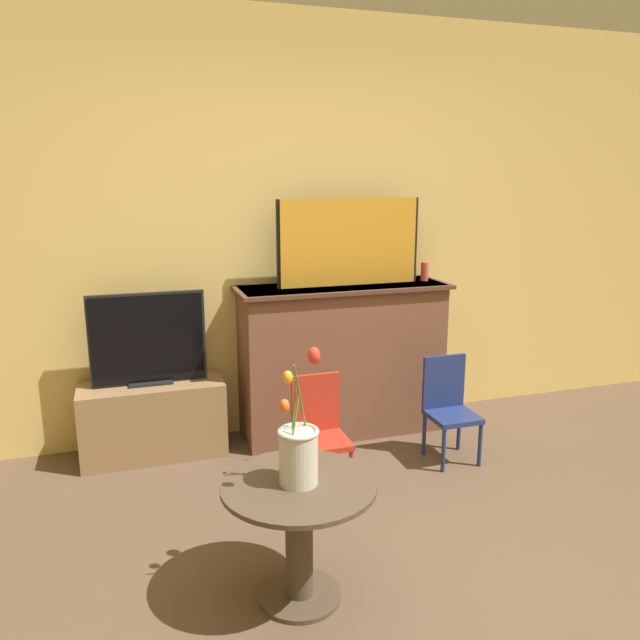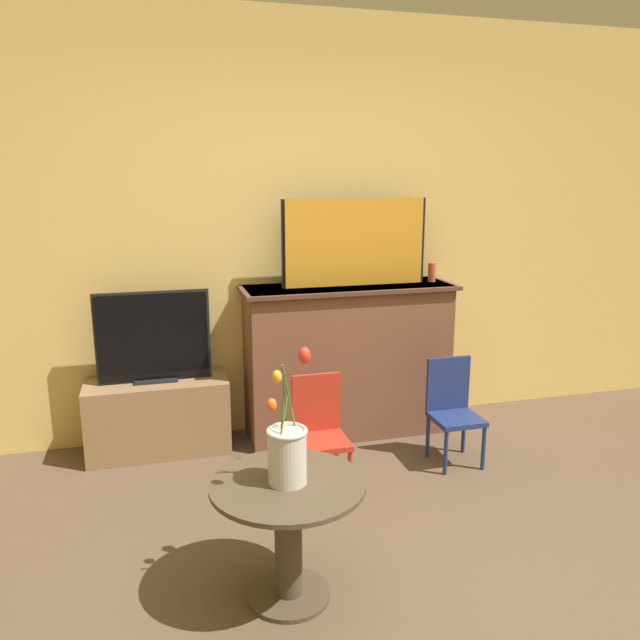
{
  "view_description": "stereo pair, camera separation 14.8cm",
  "coord_description": "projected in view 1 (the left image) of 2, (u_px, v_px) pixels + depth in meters",
  "views": [
    {
      "loc": [
        -1.08,
        -1.84,
        1.71
      ],
      "look_at": [
        -0.09,
        1.21,
        0.95
      ],
      "focal_mm": 35.0,
      "sensor_mm": 36.0,
      "label": 1
    },
    {
      "loc": [
        -0.93,
        -1.88,
        1.71
      ],
      "look_at": [
        -0.09,
        1.21,
        0.95
      ],
      "focal_mm": 35.0,
      "sensor_mm": 36.0,
      "label": 2
    }
  ],
  "objects": [
    {
      "name": "chair_red",
      "position": [
        320.0,
        428.0,
        3.43
      ],
      "size": [
        0.28,
        0.28,
        0.63
      ],
      "color": "#B22D1E",
      "rests_on": "ground"
    },
    {
      "name": "mantel_candle",
      "position": [
        425.0,
        271.0,
        4.18
      ],
      "size": [
        0.05,
        0.05,
        0.13
      ],
      "color": "#CC4C3D",
      "rests_on": "fireplace_mantel"
    },
    {
      "name": "tv_monitor",
      "position": [
        148.0,
        340.0,
        3.73
      ],
      "size": [
        0.68,
        0.12,
        0.56
      ],
      "color": "black",
      "rests_on": "tv_stand"
    },
    {
      "name": "side_table",
      "position": [
        299.0,
        524.0,
        2.5
      ],
      "size": [
        0.62,
        0.62,
        0.52
      ],
      "color": "#4C3D2D",
      "rests_on": "ground"
    },
    {
      "name": "vase_tulips",
      "position": [
        299.0,
        450.0,
        2.43
      ],
      "size": [
        0.21,
        0.21,
        0.52
      ],
      "color": "beige",
      "rests_on": "side_table"
    },
    {
      "name": "wall_back",
      "position": [
        291.0,
        229.0,
        4.08
      ],
      "size": [
        8.0,
        0.06,
        2.7
      ],
      "color": "#E0BC66",
      "rests_on": "ground"
    },
    {
      "name": "ground_plane",
      "position": [
        439.0,
        626.0,
        2.41
      ],
      "size": [
        14.0,
        14.0,
        0.0
      ],
      "primitive_type": "plane",
      "color": "brown"
    },
    {
      "name": "fireplace_mantel",
      "position": [
        342.0,
        358.0,
        4.13
      ],
      "size": [
        1.39,
        0.45,
        1.0
      ],
      "color": "brown",
      "rests_on": "ground"
    },
    {
      "name": "chair_blue",
      "position": [
        449.0,
        404.0,
        3.78
      ],
      "size": [
        0.28,
        0.28,
        0.63
      ],
      "color": "navy",
      "rests_on": "ground"
    },
    {
      "name": "painting",
      "position": [
        349.0,
        242.0,
        3.98
      ],
      "size": [
        0.95,
        0.03,
        0.55
      ],
      "color": "black",
      "rests_on": "fireplace_mantel"
    },
    {
      "name": "tv_stand",
      "position": [
        153.0,
        419.0,
        3.84
      ],
      "size": [
        0.86,
        0.36,
        0.46
      ],
      "color": "olive",
      "rests_on": "ground"
    }
  ]
}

